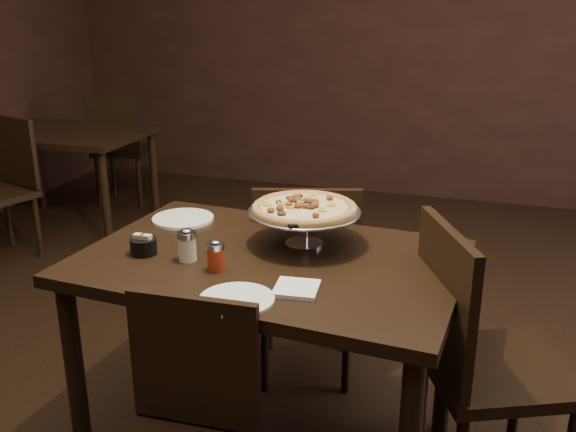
% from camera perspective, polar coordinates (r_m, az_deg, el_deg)
% --- Properties ---
extents(room, '(6.04, 7.04, 2.84)m').
position_cam_1_polar(room, '(2.11, -1.11, 12.17)').
color(room, black).
rests_on(room, ground).
extents(dining_table, '(1.34, 0.95, 0.80)m').
position_cam_1_polar(dining_table, '(2.25, -1.61, -6.13)').
color(dining_table, black).
rests_on(dining_table, ground).
extents(background_table, '(1.17, 0.78, 0.73)m').
position_cam_1_polar(background_table, '(4.96, -19.25, 6.06)').
color(background_table, black).
rests_on(background_table, ground).
extents(pizza_stand, '(0.40, 0.40, 0.17)m').
position_cam_1_polar(pizza_stand, '(2.27, 1.47, 0.66)').
color(pizza_stand, silver).
rests_on(pizza_stand, dining_table).
extents(parmesan_shaker, '(0.07, 0.07, 0.11)m').
position_cam_1_polar(parmesan_shaker, '(2.19, -8.96, -2.59)').
color(parmesan_shaker, beige).
rests_on(parmesan_shaker, dining_table).
extents(pepper_flake_shaker, '(0.06, 0.06, 0.10)m').
position_cam_1_polar(pepper_flake_shaker, '(2.10, -6.44, -3.54)').
color(pepper_flake_shaker, '#942C0D').
rests_on(pepper_flake_shaker, dining_table).
extents(packet_caddy, '(0.09, 0.09, 0.07)m').
position_cam_1_polar(packet_caddy, '(2.28, -12.73, -2.58)').
color(packet_caddy, black).
rests_on(packet_caddy, dining_table).
extents(napkin_stack, '(0.14, 0.14, 0.01)m').
position_cam_1_polar(napkin_stack, '(1.96, 0.77, -6.47)').
color(napkin_stack, white).
rests_on(napkin_stack, dining_table).
extents(plate_left, '(0.24, 0.24, 0.01)m').
position_cam_1_polar(plate_left, '(2.59, -9.32, -0.24)').
color(plate_left, white).
rests_on(plate_left, dining_table).
extents(plate_near, '(0.22, 0.22, 0.01)m').
position_cam_1_polar(plate_near, '(1.90, -4.58, -7.42)').
color(plate_near, white).
rests_on(plate_near, dining_table).
extents(serving_spatula, '(0.15, 0.15, 0.02)m').
position_cam_1_polar(serving_spatula, '(2.11, 1.58, -0.87)').
color(serving_spatula, silver).
rests_on(serving_spatula, pizza_stand).
extents(chair_far, '(0.54, 0.54, 0.94)m').
position_cam_1_polar(chair_far, '(2.78, 1.62, -5.29)').
color(chair_far, black).
rests_on(chair_far, ground).
extents(chair_side, '(0.61, 0.61, 0.98)m').
position_cam_1_polar(chair_side, '(2.25, 16.44, -11.66)').
color(chair_side, black).
rests_on(chair_side, ground).
extents(bg_chair_far, '(0.51, 0.51, 0.92)m').
position_cam_1_polar(bg_chair_far, '(5.46, -14.71, 6.16)').
color(bg_chair_far, black).
rests_on(bg_chair_far, ground).
extents(bg_chair_near, '(0.54, 0.54, 0.92)m').
position_cam_1_polar(bg_chair_near, '(4.55, -24.04, 2.66)').
color(bg_chair_near, black).
rests_on(bg_chair_near, ground).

